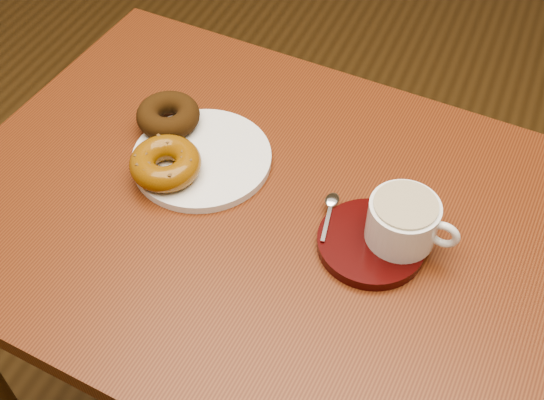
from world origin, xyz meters
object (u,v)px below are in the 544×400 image
at_px(coffee_cup, 404,221).
at_px(saucer, 371,243).
at_px(donut_plate, 202,158).
at_px(cafe_table, 260,261).

bearing_deg(coffee_cup, saucer, -146.49).
bearing_deg(saucer, donut_plate, 168.82).
height_order(cafe_table, saucer, saucer).
bearing_deg(coffee_cup, cafe_table, -173.17).
bearing_deg(donut_plate, coffee_cup, -6.60).
bearing_deg(donut_plate, cafe_table, -22.31).
distance_m(cafe_table, saucer, 0.22).
height_order(donut_plate, saucer, saucer).
height_order(donut_plate, coffee_cup, coffee_cup).
height_order(cafe_table, coffee_cup, coffee_cup).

